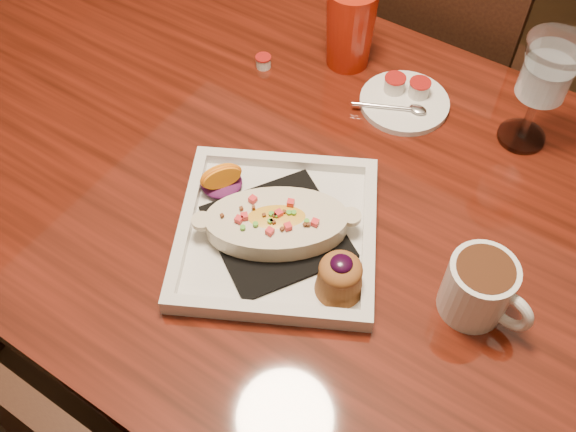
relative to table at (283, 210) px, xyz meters
The scene contains 9 objects.
floor 0.65m from the table, ahead, with size 7.00×7.00×0.00m, color black.
table is the anchor object (origin of this frame).
chair_far 0.65m from the table, 90.00° to the left, with size 0.42×0.42×0.93m.
plate 0.18m from the table, 56.40° to the right, with size 0.39×0.39×0.08m.
coffee_mug 0.39m from the table, ahead, with size 0.13×0.09×0.10m.
goblet 0.47m from the table, 44.52° to the left, with size 0.10×0.10×0.20m.
saucer 0.29m from the table, 70.91° to the left, with size 0.16×0.16×0.11m.
creamer_loose 0.29m from the table, 131.20° to the left, with size 0.03×0.03×0.02m.
red_tumbler 0.35m from the table, 99.93° to the left, with size 0.09×0.09×0.15m, color #B7210D.
Camera 1 is at (0.38, -0.56, 1.54)m, focal length 40.00 mm.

